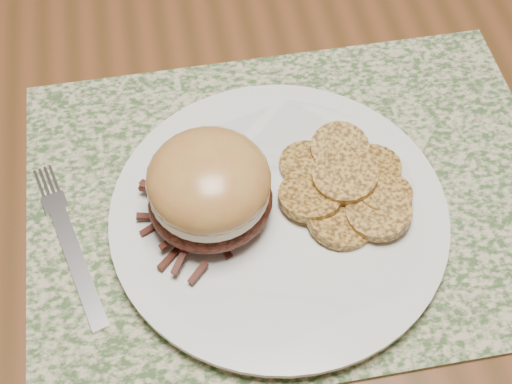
% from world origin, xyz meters
% --- Properties ---
extents(ground, '(3.50, 3.50, 0.00)m').
position_xyz_m(ground, '(0.00, 0.00, 0.00)').
color(ground, '#55311D').
rests_on(ground, ground).
extents(placemat, '(0.45, 0.33, 0.00)m').
position_xyz_m(placemat, '(-0.28, -0.05, 0.75)').
color(placemat, '#355129').
rests_on(placemat, dining_table).
extents(dinner_plate, '(0.26, 0.26, 0.02)m').
position_xyz_m(dinner_plate, '(-0.29, -0.07, 0.76)').
color(dinner_plate, silver).
rests_on(dinner_plate, placemat).
extents(pork_sandwich, '(0.12, 0.11, 0.07)m').
position_xyz_m(pork_sandwich, '(-0.35, -0.06, 0.81)').
color(pork_sandwich, black).
rests_on(pork_sandwich, dinner_plate).
extents(roasted_potatoes, '(0.13, 0.14, 0.03)m').
position_xyz_m(roasted_potatoes, '(-0.24, -0.06, 0.78)').
color(roasted_potatoes, '#B38134').
rests_on(roasted_potatoes, dinner_plate).
extents(fork, '(0.06, 0.16, 0.00)m').
position_xyz_m(fork, '(-0.47, -0.06, 0.76)').
color(fork, silver).
rests_on(fork, placemat).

